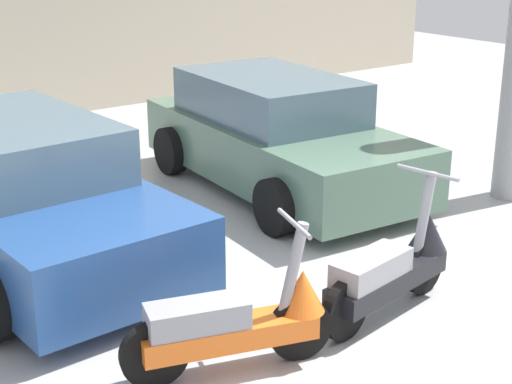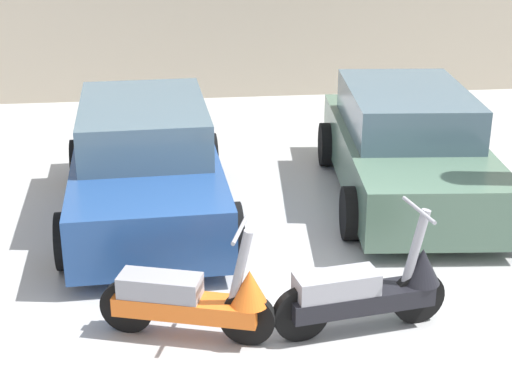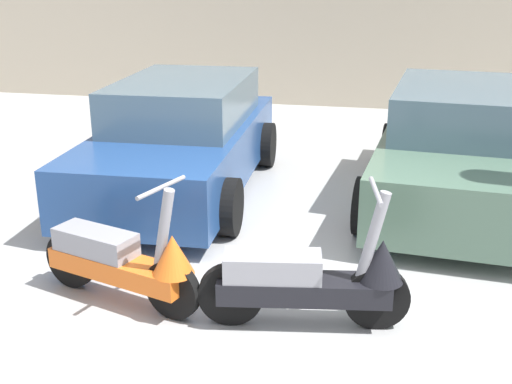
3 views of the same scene
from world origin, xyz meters
name	(u,v)px [view 3 (image 3 of 3)]	position (x,y,z in m)	size (l,w,h in m)	color
ground_plane	(248,344)	(0.00, 0.00, 0.00)	(28.00, 28.00, 0.00)	#B2B2B2
wall_back	(349,2)	(0.00, 8.68, 1.99)	(19.60, 0.12, 3.98)	beige
scooter_front_left	(125,260)	(-1.12, 0.39, 0.39)	(1.53, 0.76, 1.10)	black
scooter_front_right	(313,279)	(0.43, 0.36, 0.40)	(1.62, 0.63, 1.13)	black
car_rear_left	(182,139)	(-1.56, 3.24, 0.65)	(2.05, 4.04, 1.35)	navy
car_rear_center	(457,148)	(1.70, 3.49, 0.65)	(2.20, 4.12, 1.35)	#51705B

